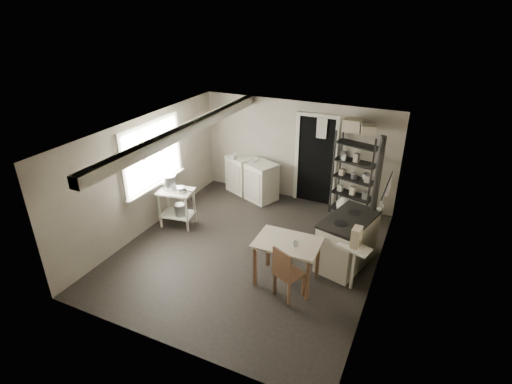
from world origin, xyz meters
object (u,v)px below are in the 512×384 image
at_px(base_cabinets, 252,177).
at_px(flour_sack, 346,206).
at_px(stove, 347,242).
at_px(work_table, 287,262).
at_px(prep_table, 177,207).
at_px(shelf_rack, 354,175).
at_px(chair, 290,270).
at_px(stockpot, 169,182).

distance_m(base_cabinets, flour_sack, 2.29).
distance_m(stove, flour_sack, 1.79).
height_order(stove, work_table, stove).
bearing_deg(prep_table, shelf_rack, 30.96).
height_order(chair, flour_sack, chair).
relative_size(stove, work_table, 1.14).
height_order(prep_table, stockpot, stockpot).
relative_size(prep_table, stockpot, 2.63).
xyz_separation_m(stockpot, chair, (3.01, -1.11, -0.45)).
xyz_separation_m(stockpot, shelf_rack, (3.31, 1.90, 0.01)).
distance_m(shelf_rack, flour_sack, 0.72).
bearing_deg(shelf_rack, prep_table, -134.35).
xyz_separation_m(base_cabinets, stove, (2.70, -1.80, -0.02)).
bearing_deg(shelf_rack, flour_sack, -137.15).
bearing_deg(flour_sack, prep_table, -148.94).
bearing_deg(base_cabinets, shelf_rack, 21.70).
relative_size(base_cabinets, stove, 1.16).
xyz_separation_m(stockpot, work_table, (2.85, -0.80, -0.56)).
height_order(stockpot, flour_sack, stockpot).
relative_size(shelf_rack, flour_sack, 4.14).
distance_m(stockpot, flour_sack, 3.76).
height_order(stockpot, chair, stockpot).
relative_size(stockpot, flour_sack, 0.66).
bearing_deg(shelf_rack, stockpot, -135.48).
bearing_deg(base_cabinets, work_table, -32.49).
xyz_separation_m(prep_table, stockpot, (-0.14, 0.01, 0.54)).
bearing_deg(prep_table, chair, -20.99).
bearing_deg(work_table, stove, 49.75).
xyz_separation_m(chair, flour_sack, (0.19, 2.95, -0.24)).
bearing_deg(flour_sack, base_cabinets, 178.19).
relative_size(work_table, flour_sack, 2.27).
bearing_deg(stockpot, work_table, -15.71).
xyz_separation_m(shelf_rack, work_table, (-0.45, -2.70, -0.57)).
distance_m(stockpot, chair, 3.24).
bearing_deg(stockpot, flour_sack, 29.89).
bearing_deg(shelf_rack, base_cabinets, -165.74).
bearing_deg(stove, chair, -102.39).
distance_m(base_cabinets, work_table, 3.33).
distance_m(shelf_rack, stove, 1.88).
relative_size(shelf_rack, stove, 1.59).
xyz_separation_m(stove, flour_sack, (-0.42, 1.73, -0.20)).
bearing_deg(chair, shelf_rack, 109.42).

